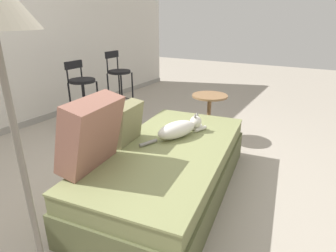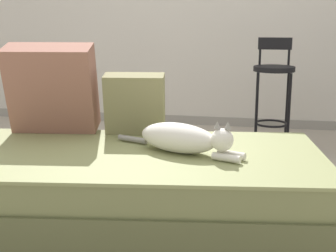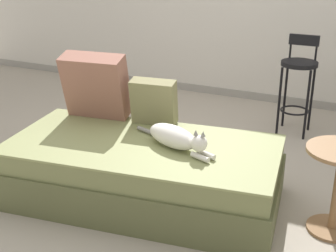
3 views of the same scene
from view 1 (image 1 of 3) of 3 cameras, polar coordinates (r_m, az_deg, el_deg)
name	(u,v)px [view 1 (image 1 of 3)]	position (r m, az deg, el deg)	size (l,w,h in m)	color
ground_plane	(134,179)	(2.81, -6.97, -10.60)	(16.00, 16.00, 0.00)	#A89E8E
wall_baseboard_trim	(2,132)	(4.37, -30.68, -1.00)	(8.00, 0.02, 0.09)	gray
couch	(169,169)	(2.50, 0.24, -8.72)	(2.03, 1.20, 0.44)	brown
throw_pillow_corner	(91,133)	(2.05, -15.37, -1.44)	(0.53, 0.36, 0.53)	#936051
throw_pillow_middle	(127,123)	(2.45, -8.41, 0.66)	(0.36, 0.22, 0.36)	#847F56
cat	(179,129)	(2.57, 2.31, -0.57)	(0.71, 0.34, 0.19)	white
bar_stool_near_window	(82,89)	(3.97, -17.01, 7.17)	(0.34, 0.34, 0.94)	black
bar_stool_by_doorway	(119,79)	(4.51, -9.90, 9.42)	(0.34, 0.34, 1.00)	black
side_table	(209,111)	(3.58, 8.34, 3.13)	(0.44, 0.44, 0.58)	olive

